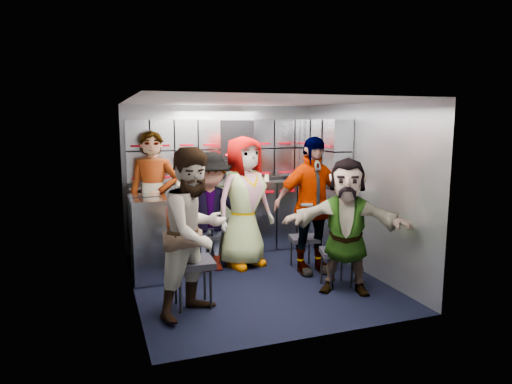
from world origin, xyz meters
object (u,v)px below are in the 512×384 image
object	(u,v)px
attendant_arc_b	(210,212)
attendant_arc_c	(244,202)
attendant_arc_e	(346,226)
jump_seat_near_right	(337,254)
jump_seat_center	(240,231)
attendant_standing	(154,200)
attendant_arc_a	(195,232)
jump_seat_near_left	(192,265)
jump_seat_mid_right	(304,240)
jump_seat_mid_left	(207,237)
attendant_arc_d	(311,206)

from	to	relation	value
attendant_arc_b	attendant_arc_c	world-z (taller)	attendant_arc_c
attendant_arc_c	attendant_arc_e	size ratio (longest dim) A/B	1.13
jump_seat_near_right	attendant_arc_c	world-z (taller)	attendant_arc_c
jump_seat_center	attendant_standing	xyz separation A→B (m)	(-1.10, 0.15, 0.46)
attendant_arc_a	attendant_arc_e	size ratio (longest dim) A/B	1.10
attendant_arc_e	jump_seat_near_left	bearing A→B (deg)	-154.77
jump_seat_center	jump_seat_mid_right	world-z (taller)	jump_seat_center
attendant_arc_b	attendant_standing	bearing A→B (deg)	154.25
jump_seat_near_right	attendant_arc_b	world-z (taller)	attendant_arc_b
jump_seat_center	attendant_arc_e	distance (m)	1.65
jump_seat_mid_left	jump_seat_near_right	xyz separation A→B (m)	(1.23, -1.21, -0.01)
attendant_arc_b	attendant_arc_e	xyz separation A→B (m)	(1.23, -1.21, -0.00)
attendant_standing	attendant_arc_e	world-z (taller)	attendant_standing
jump_seat_mid_right	attendant_arc_b	xyz separation A→B (m)	(-1.16, 0.31, 0.39)
attendant_arc_a	attendant_arc_c	xyz separation A→B (m)	(0.91, 1.27, 0.02)
jump_seat_near_left	attendant_arc_b	bearing A→B (deg)	66.87
jump_seat_mid_left	attendant_arc_c	bearing A→B (deg)	-17.52
attendant_arc_e	jump_seat_mid_left	bearing A→B (deg)	161.87
jump_seat_near_right	attendant_arc_c	size ratio (longest dim) A/B	0.26
attendant_standing	jump_seat_mid_left	bearing A→B (deg)	2.55
jump_seat_mid_right	attendant_arc_a	size ratio (longest dim) A/B	0.25
jump_seat_near_right	attendant_arc_a	distance (m)	1.75
jump_seat_center	attendant_standing	size ratio (longest dim) A/B	0.29
jump_seat_mid_right	attendant_arc_d	distance (m)	0.52
attendant_arc_b	attendant_arc_d	xyz separation A→B (m)	(1.16, -0.49, 0.10)
jump_seat_mid_right	attendant_standing	bearing A→B (deg)	159.36
jump_seat_mid_right	jump_seat_near_right	xyz separation A→B (m)	(0.07, -0.72, 0.01)
attendant_arc_a	jump_seat_near_right	bearing A→B (deg)	-27.01
attendant_arc_c	attendant_arc_e	world-z (taller)	attendant_arc_c
attendant_arc_b	jump_seat_center	bearing A→B (deg)	28.97
jump_seat_mid_right	attendant_standing	distance (m)	1.99
jump_seat_near_left	jump_seat_near_right	xyz separation A→B (m)	(1.68, 0.03, -0.06)
attendant_arc_a	attendant_arc_b	world-z (taller)	attendant_arc_a
jump_seat_mid_left	attendant_arc_e	world-z (taller)	attendant_arc_e
attendant_standing	attendant_arc_c	world-z (taller)	attendant_standing
jump_seat_mid_left	jump_seat_mid_right	world-z (taller)	jump_seat_mid_left
attendant_arc_e	attendant_arc_c	bearing A→B (deg)	152.12
attendant_arc_e	attendant_arc_b	bearing A→B (deg)	165.83
jump_seat_near_left	jump_seat_center	size ratio (longest dim) A/B	0.96
jump_seat_near_left	attendant_standing	xyz separation A→B (m)	(-0.19, 1.42, 0.44)
attendant_arc_d	attendant_arc_e	xyz separation A→B (m)	(0.07, -0.72, -0.10)
jump_seat_center	attendant_arc_d	xyz separation A→B (m)	(0.70, -0.71, 0.43)
attendant_standing	attendant_arc_d	distance (m)	2.00
attendant_arc_c	attendant_arc_d	size ratio (longest dim) A/B	0.99
jump_seat_mid_right	jump_seat_near_left	bearing A→B (deg)	-155.12
jump_seat_near_right	attendant_arc_a	bearing A→B (deg)	-172.99
jump_seat_mid_left	jump_seat_center	world-z (taller)	jump_seat_center
jump_seat_mid_left	jump_seat_near_left	bearing A→B (deg)	-110.05
jump_seat_mid_left	attendant_arc_b	world-z (taller)	attendant_arc_b
attendant_arc_a	attendant_standing	bearing A→B (deg)	62.84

